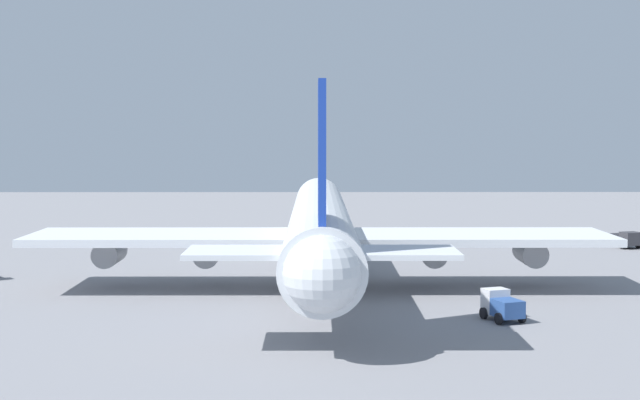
{
  "coord_description": "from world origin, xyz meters",
  "views": [
    {
      "loc": [
        -87.94,
        0.41,
        14.59
      ],
      "look_at": [
        0.0,
        0.0,
        8.06
      ],
      "focal_mm": 51.88,
      "sensor_mm": 36.0,
      "label": 1
    }
  ],
  "objects_px": {
    "cargo_airplane": "(320,226)",
    "maintenance_van": "(502,305)",
    "cargo_loader": "(624,239)",
    "safety_cone_nose": "(322,242)"
  },
  "relations": [
    {
      "from": "cargo_airplane",
      "to": "maintenance_van",
      "type": "relative_size",
      "value": 16.53
    },
    {
      "from": "maintenance_van",
      "to": "cargo_loader",
      "type": "distance_m",
      "value": 51.08
    },
    {
      "from": "maintenance_van",
      "to": "safety_cone_nose",
      "type": "relative_size",
      "value": 6.14
    },
    {
      "from": "cargo_airplane",
      "to": "maintenance_van",
      "type": "xyz_separation_m",
      "value": [
        -17.02,
        -13.96,
        -4.45
      ]
    },
    {
      "from": "maintenance_van",
      "to": "safety_cone_nose",
      "type": "bearing_deg",
      "value": 15.93
    },
    {
      "from": "safety_cone_nose",
      "to": "cargo_loader",
      "type": "bearing_deg",
      "value": -94.29
    },
    {
      "from": "cargo_loader",
      "to": "safety_cone_nose",
      "type": "height_order",
      "value": "cargo_loader"
    },
    {
      "from": "cargo_loader",
      "to": "safety_cone_nose",
      "type": "bearing_deg",
      "value": 85.71
    },
    {
      "from": "cargo_airplane",
      "to": "cargo_loader",
      "type": "relative_size",
      "value": 12.6
    },
    {
      "from": "maintenance_van",
      "to": "cargo_loader",
      "type": "bearing_deg",
      "value": -28.61
    }
  ]
}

